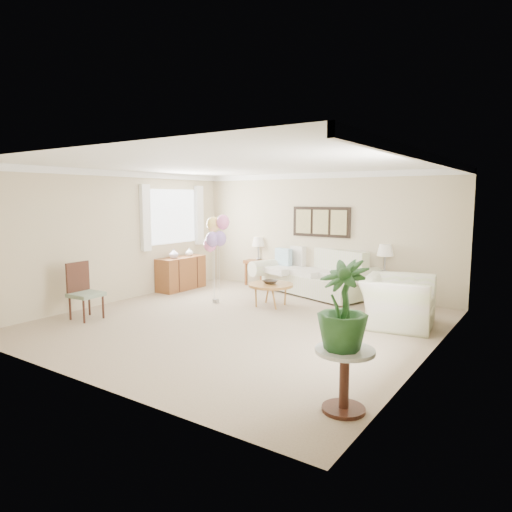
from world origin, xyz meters
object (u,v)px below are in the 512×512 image
(coffee_table, at_px, (271,286))
(armchair, at_px, (398,301))
(accent_chair, at_px, (83,290))
(sofa, at_px, (316,276))
(balloon_cluster, at_px, (216,234))

(coffee_table, relative_size, armchair, 0.71)
(coffee_table, distance_m, accent_chair, 3.37)
(coffee_table, distance_m, armchair, 2.42)
(sofa, distance_m, coffee_table, 1.53)
(sofa, xyz_separation_m, armchair, (2.21, -1.47, 0.01))
(sofa, relative_size, armchair, 2.42)
(sofa, bearing_deg, coffee_table, -97.67)
(armchair, bearing_deg, sofa, 47.78)
(coffee_table, xyz_separation_m, armchair, (2.42, 0.04, -0.01))
(armchair, height_order, balloon_cluster, balloon_cluster)
(sofa, relative_size, coffee_table, 3.42)
(balloon_cluster, bearing_deg, accent_chair, -118.09)
(accent_chair, distance_m, balloon_cluster, 2.61)
(coffee_table, bearing_deg, armchair, 1.02)
(sofa, bearing_deg, balloon_cluster, -122.75)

